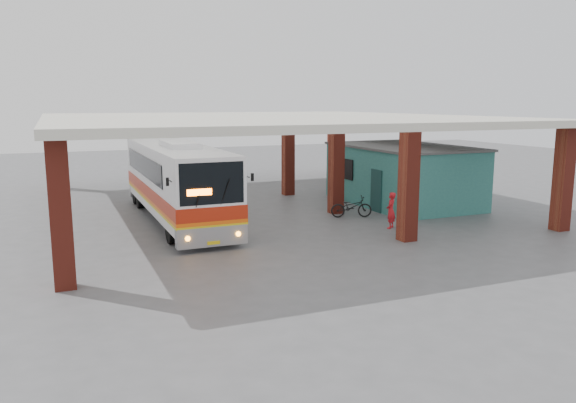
{
  "coord_description": "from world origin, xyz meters",
  "views": [
    {
      "loc": [
        -9.59,
        -20.94,
        5.34
      ],
      "look_at": [
        -0.79,
        0.0,
        1.32
      ],
      "focal_mm": 35.0,
      "sensor_mm": 36.0,
      "label": 1
    }
  ],
  "objects_px": {
    "pedestrian": "(391,210)",
    "red_chair": "(338,193)",
    "coach_bus": "(176,181)",
    "motorcycle": "(351,207)"
  },
  "relations": [
    {
      "from": "coach_bus",
      "to": "motorcycle",
      "type": "distance_m",
      "value": 8.21
    },
    {
      "from": "pedestrian",
      "to": "red_chair",
      "type": "xyz_separation_m",
      "value": [
        1.16,
        7.02,
        -0.37
      ]
    },
    {
      "from": "pedestrian",
      "to": "red_chair",
      "type": "distance_m",
      "value": 7.12
    },
    {
      "from": "coach_bus",
      "to": "motorcycle",
      "type": "height_order",
      "value": "coach_bus"
    },
    {
      "from": "pedestrian",
      "to": "red_chair",
      "type": "bearing_deg",
      "value": -139.37
    },
    {
      "from": "red_chair",
      "to": "motorcycle",
      "type": "bearing_deg",
      "value": -122.51
    },
    {
      "from": "coach_bus",
      "to": "motorcycle",
      "type": "xyz_separation_m",
      "value": [
        7.67,
        -2.62,
        -1.31
      ]
    },
    {
      "from": "motorcycle",
      "to": "red_chair",
      "type": "distance_m",
      "value": 4.61
    },
    {
      "from": "motorcycle",
      "to": "pedestrian",
      "type": "height_order",
      "value": "pedestrian"
    },
    {
      "from": "pedestrian",
      "to": "red_chair",
      "type": "height_order",
      "value": "pedestrian"
    }
  ]
}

